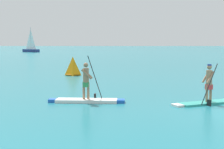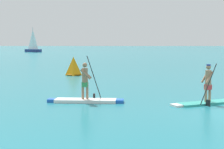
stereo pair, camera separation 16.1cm
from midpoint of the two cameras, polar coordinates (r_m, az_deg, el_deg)
paddleboarder_near_left at (r=15.05m, az=-4.56°, el=-3.55°), size 3.39×0.96×2.05m
paddleboarder_mid_center at (r=15.20m, az=15.58°, el=-3.43°), size 3.36×1.88×1.82m
race_marker_buoy at (r=27.24m, az=-6.78°, el=1.27°), size 1.17×1.17×1.50m
sailboat_left_horizon at (r=92.97m, az=-13.54°, el=4.25°), size 4.83×3.08×6.55m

